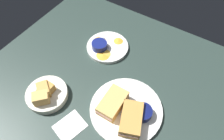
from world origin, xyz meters
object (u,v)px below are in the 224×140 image
(sandwich_half_far, at_px, (131,119))
(bread_basket_rear, at_px, (46,94))
(sandwich_half_near, at_px, (113,103))
(plate_chips_companion, at_px, (107,47))
(ramekin_light_gravy, at_px, (99,45))
(ramekin_dark_sauce, at_px, (142,113))
(plate_sandwich_main, at_px, (126,109))
(spoon_by_dark_ramekin, at_px, (127,113))
(spoon_by_gravy_ramekin, at_px, (103,39))

(sandwich_half_far, distance_m, bread_basket_rear, 0.36)
(bread_basket_rear, bearing_deg, sandwich_half_near, -67.57)
(plate_chips_companion, relative_size, ramekin_light_gravy, 2.75)
(sandwich_half_near, xyz_separation_m, ramekin_dark_sauce, (0.03, -0.12, -0.01))
(plate_chips_companion, bearing_deg, bread_basket_rear, 170.39)
(plate_sandwich_main, relative_size, spoon_by_dark_ramekin, 3.10)
(ramekin_dark_sauce, bearing_deg, plate_sandwich_main, 99.88)
(sandwich_half_near, xyz_separation_m, plate_chips_companion, (0.26, 0.19, -0.03))
(sandwich_half_near, distance_m, bread_basket_rear, 0.28)
(ramekin_light_gravy, height_order, bread_basket_rear, bread_basket_rear)
(plate_sandwich_main, xyz_separation_m, plate_chips_companion, (0.24, 0.25, 0.00))
(plate_sandwich_main, bearing_deg, plate_chips_companion, 45.61)
(ramekin_dark_sauce, xyz_separation_m, spoon_by_dark_ramekin, (-0.03, 0.05, -0.01))
(plate_sandwich_main, distance_m, plate_chips_companion, 0.34)
(spoon_by_gravy_ramekin, bearing_deg, sandwich_half_far, -132.48)
(ramekin_light_gravy, bearing_deg, sandwich_half_far, -128.19)
(sandwich_half_far, bearing_deg, spoon_by_dark_ramekin, 55.09)
(plate_sandwich_main, distance_m, spoon_by_gravy_ramekin, 0.39)
(plate_chips_companion, height_order, bread_basket_rear, bread_basket_rear)
(plate_sandwich_main, xyz_separation_m, sandwich_half_far, (-0.04, -0.04, 0.03))
(ramekin_light_gravy, relative_size, spoon_by_gravy_ramekin, 0.80)
(sandwich_half_far, distance_m, spoon_by_dark_ramekin, 0.04)
(spoon_by_dark_ramekin, bearing_deg, plate_chips_companion, 45.25)
(sandwich_half_near, distance_m, sandwich_half_far, 0.10)
(sandwich_half_far, bearing_deg, ramekin_light_gravy, 51.81)
(plate_sandwich_main, relative_size, sandwich_half_near, 2.16)
(plate_chips_companion, height_order, ramekin_light_gravy, ramekin_light_gravy)
(plate_sandwich_main, bearing_deg, ramekin_dark_sauce, -80.12)
(spoon_by_gravy_ramekin, bearing_deg, bread_basket_rear, 176.68)
(sandwich_half_near, height_order, bread_basket_rear, bread_basket_rear)
(ramekin_dark_sauce, height_order, spoon_by_dark_ramekin, ramekin_dark_sauce)
(sandwich_half_far, relative_size, ramekin_dark_sauce, 2.02)
(plate_chips_companion, bearing_deg, spoon_by_gravy_ramekin, 60.50)
(sandwich_half_far, distance_m, plate_chips_companion, 0.40)
(plate_sandwich_main, height_order, ramekin_light_gravy, ramekin_light_gravy)
(sandwich_half_near, bearing_deg, spoon_by_dark_ramekin, -89.42)
(sandwich_half_far, height_order, bread_basket_rear, bread_basket_rear)
(sandwich_half_far, height_order, ramekin_dark_sauce, sandwich_half_far)
(sandwich_half_far, relative_size, plate_chips_companion, 0.73)
(plate_chips_companion, xyz_separation_m, spoon_by_gravy_ramekin, (0.02, 0.04, 0.01))
(ramekin_dark_sauce, distance_m, ramekin_light_gravy, 0.39)
(sandwich_half_near, distance_m, spoon_by_dark_ramekin, 0.07)
(ramekin_light_gravy, bearing_deg, bread_basket_rear, 173.83)
(plate_sandwich_main, height_order, spoon_by_gravy_ramekin, spoon_by_gravy_ramekin)
(bread_basket_rear, bearing_deg, ramekin_dark_sauce, -70.11)
(plate_chips_companion, bearing_deg, spoon_by_dark_ramekin, -134.75)
(sandwich_half_near, bearing_deg, plate_chips_companion, 36.90)
(spoon_by_dark_ramekin, bearing_deg, plate_sandwich_main, 39.54)
(plate_sandwich_main, height_order, plate_chips_companion, same)
(plate_sandwich_main, height_order, sandwich_half_near, sandwich_half_near)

